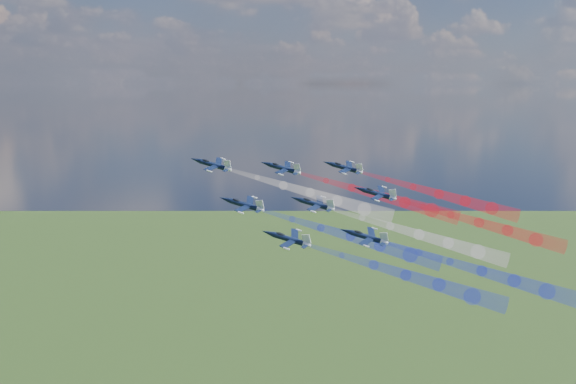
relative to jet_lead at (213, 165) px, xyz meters
name	(u,v)px	position (x,y,z in m)	size (l,w,h in m)	color
jet_lead	(213,165)	(0.00, 0.00, 0.00)	(8.29, 10.37, 2.76)	black
trail_lead	(310,193)	(18.03, -13.85, -5.60)	(3.46, 37.67, 3.46)	white
jet_inner_left	(244,205)	(1.97, -15.57, -6.93)	(8.29, 10.37, 2.76)	black
trail_inner_left	(350,236)	(20.00, -29.42, -12.53)	(3.46, 37.67, 3.46)	#1824D4
jet_inner_right	(282,168)	(16.97, -0.38, -1.50)	(8.29, 10.37, 2.76)	black
trail_inner_right	(378,195)	(35.00, -14.22, -7.10)	(3.46, 37.67, 3.46)	red
jet_outer_left	(288,239)	(5.73, -30.94, -11.54)	(8.29, 10.37, 2.76)	black
trail_outer_left	(406,275)	(23.76, -44.79, -17.14)	(3.46, 37.67, 3.46)	#1824D4
jet_center_third	(314,204)	(18.12, -16.00, -7.75)	(8.29, 10.37, 2.76)	black
trail_center_third	(419,235)	(36.15, -29.84, -13.35)	(3.46, 37.67, 3.46)	white
jet_outer_right	(345,168)	(33.01, -1.23, -2.00)	(8.29, 10.37, 2.76)	black
trail_outer_right	(439,194)	(51.04, -15.07, -7.60)	(3.46, 37.67, 3.46)	red
jet_rear_left	(366,237)	(22.29, -31.91, -12.29)	(8.29, 10.37, 2.76)	black
trail_rear_left	(482,271)	(40.33, -45.76, -17.89)	(3.46, 37.67, 3.46)	#1824D4
jet_rear_right	(377,194)	(34.25, -15.00, -6.55)	(8.29, 10.37, 2.76)	black
trail_rear_right	(479,223)	(52.29, -28.84, -12.15)	(3.46, 37.67, 3.46)	red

